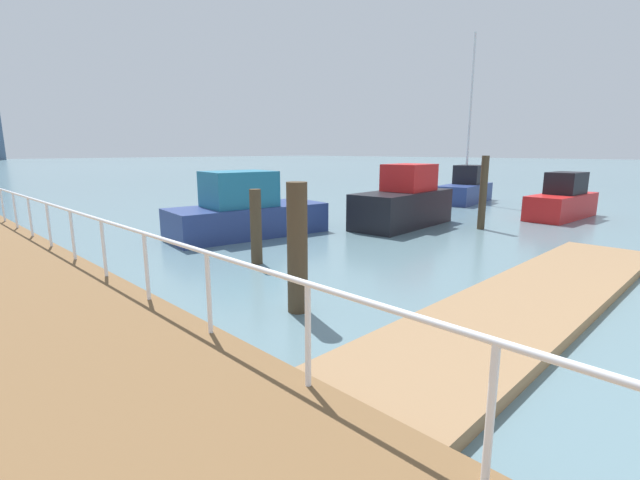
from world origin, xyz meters
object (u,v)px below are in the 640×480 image
Objects in this scene: moored_boat_4 at (562,201)px; moored_boat_2 at (404,203)px; moored_boat_1 at (246,212)px; moored_boat_5 at (466,188)px.

moored_boat_2 is at bearing 150.55° from moored_boat_4.
moored_boat_1 is 5.69m from moored_boat_2.
moored_boat_4 is at bearing -29.45° from moored_boat_2.
moored_boat_2 is 6.98m from moored_boat_4.
moored_boat_5 is at bearing -2.31° from moored_boat_1.
moored_boat_4 is 5.88m from moored_boat_5.
moored_boat_4 is (6.08, -3.43, -0.15)m from moored_boat_2.
moored_boat_2 is 8.70m from moored_boat_5.
moored_boat_2 reaches higher than moored_boat_1.
moored_boat_4 is at bearing -27.86° from moored_boat_1.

